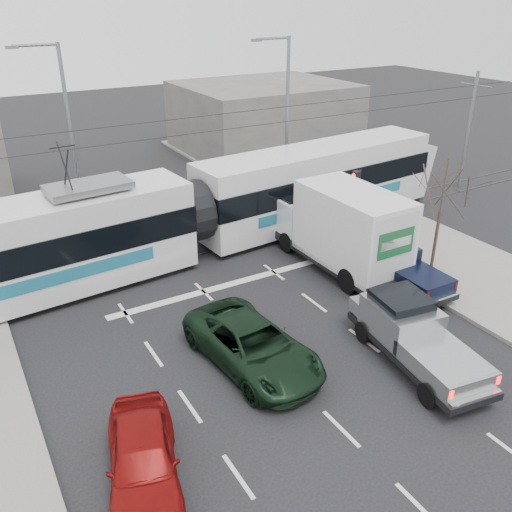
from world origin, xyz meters
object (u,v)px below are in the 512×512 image
street_lamp_near (284,111)px  red_car (143,458)px  tram (191,213)px  green_car (252,345)px  silver_pickup (412,333)px  box_truck (342,229)px  navy_pickup (399,265)px  street_lamp_far (66,127)px  traffic_signal (356,192)px  bare_tree (443,190)px

street_lamp_near → red_car: size_ratio=2.10×
tram → green_car: 8.89m
silver_pickup → red_car: (-9.36, -0.37, -0.28)m
tram → green_car: bearing=-106.4°
box_truck → green_car: (-6.88, -4.17, -1.08)m
navy_pickup → street_lamp_far: bearing=126.8°
traffic_signal → street_lamp_near: bearing=83.6°
navy_pickup → green_car: size_ratio=0.84×
navy_pickup → tram: bearing=132.4°
street_lamp_near → tram: size_ratio=0.31×
silver_pickup → green_car: bearing=161.8°
tram → green_car: (-1.75, -8.61, -1.33)m
street_lamp_near → street_lamp_far: (-11.50, 2.00, 0.00)m
tram → silver_pickup: (2.92, -10.96, -1.08)m
silver_pickup → box_truck: size_ratio=0.78×
red_car → traffic_signal: bearing=48.0°
bare_tree → silver_pickup: size_ratio=0.86×
street_lamp_near → traffic_signal: bearing=-96.4°
street_lamp_near → box_truck: size_ratio=1.20×
street_lamp_near → green_car: size_ratio=1.65×
green_car → tram: bearing=73.1°
tram → red_car: bearing=-124.5°
street_lamp_near → tram: street_lamp_near is taller
street_lamp_near → tram: bearing=-150.0°
tram → navy_pickup: (6.13, -7.00, -1.15)m
bare_tree → traffic_signal: 4.28m
traffic_signal → navy_pickup: traffic_signal is taller
traffic_signal → green_car: 10.70m
tram → red_car: (-6.44, -11.33, -1.36)m
street_lamp_far → green_car: 15.90m
street_lamp_far → box_truck: (8.69, -11.02, -3.27)m
street_lamp_far → red_car: bearing=-99.1°
red_car → box_truck: bearing=47.0°
street_lamp_near → silver_pickup: (-5.02, -15.53, -4.10)m
navy_pickup → silver_pickup: bearing=-127.8°
street_lamp_near → box_truck: street_lamp_near is taller
tram → navy_pickup: size_ratio=6.33×
street_lamp_far → tram: bearing=-61.5°
street_lamp_near → street_lamp_far: bearing=170.1°
silver_pickup → navy_pickup: size_ratio=1.27×
street_lamp_near → silver_pickup: bearing=-107.9°
street_lamp_near → box_truck: bearing=-107.3°
bare_tree → tram: tram is taller
silver_pickup → navy_pickup: 5.09m
traffic_signal → tram: size_ratio=0.12×
tram → green_car: tram is taller
silver_pickup → red_car: silver_pickup is taller
street_lamp_far → green_car: bearing=-83.2°
traffic_signal → silver_pickup: traffic_signal is taller
traffic_signal → street_lamp_near: (0.84, 7.50, 2.37)m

